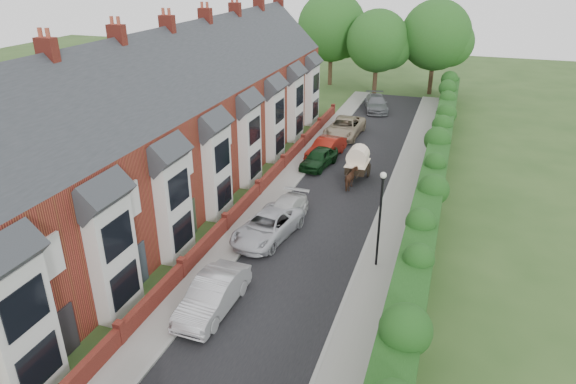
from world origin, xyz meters
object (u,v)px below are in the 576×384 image
at_px(lamppost, 381,208).
at_px(car_beige, 345,127).
at_px(car_white, 284,212).
at_px(car_grey, 376,103).
at_px(car_green, 319,158).
at_px(car_silver_b, 268,226).
at_px(horse, 352,179).
at_px(horse_cart, 358,160).
at_px(car_red, 326,148).
at_px(car_silver_a, 213,295).

xyz_separation_m(lamppost, car_beige, (-6.18, 19.85, -2.49)).
relative_size(car_white, car_grey, 0.88).
relative_size(lamppost, car_green, 1.24).
height_order(car_silver_b, car_grey, car_grey).
bearing_deg(horse, horse_cart, -89.33).
height_order(car_silver_b, car_white, car_silver_b).
bearing_deg(lamppost, car_green, 117.58).
relative_size(horse, horse_cart, 0.50).
distance_m(car_silver_b, car_white, 2.02).
xyz_separation_m(car_silver_b, car_grey, (1.22, 28.00, 0.04)).
bearing_deg(horse, car_red, -58.40).
relative_size(lamppost, car_grey, 0.99).
height_order(car_white, horse, horse).
xyz_separation_m(lamppost, car_silver_a, (-6.22, -5.78, -2.52)).
bearing_deg(car_white, horse, 67.91).
bearing_deg(car_beige, car_silver_a, -87.40).
xyz_separation_m(lamppost, car_silver_b, (-6.22, 1.00, -2.58)).
bearing_deg(horse, car_silver_b, 70.22).
bearing_deg(car_beige, car_grey, 85.31).
bearing_deg(lamppost, horse, 109.62).
bearing_deg(horse_cart, lamppost, -73.47).
distance_m(car_silver_a, car_red, 20.12).
height_order(lamppost, car_silver_a, lamppost).
bearing_deg(horse_cart, car_red, 132.35).
bearing_deg(car_beige, lamppost, -70.02).
distance_m(horse, horse_cart, 1.94).
relative_size(car_red, horse, 2.71).
bearing_deg(car_white, car_grey, 89.98).
bearing_deg(car_grey, horse_cart, -98.83).
bearing_deg(car_green, horse, -35.15).
height_order(car_silver_a, horse_cart, horse_cart).
distance_m(car_red, car_beige, 5.51).
bearing_deg(car_silver_a, car_silver_b, 91.55).
bearing_deg(lamppost, car_white, 153.13).
bearing_deg(lamppost, car_grey, 99.78).
xyz_separation_m(car_grey, horse_cart, (1.78, -18.15, 0.63)).
distance_m(car_green, car_red, 2.14).
xyz_separation_m(car_green, car_grey, (1.37, 16.80, 0.05)).
relative_size(car_white, car_beige, 0.79).
bearing_deg(car_green, car_silver_a, -79.54).
relative_size(lamppost, horse, 3.07).
relative_size(car_silver_a, horse, 2.82).
height_order(lamppost, car_beige, lamppost).
bearing_deg(car_grey, car_green, -109.10).
height_order(car_grey, horse_cart, horse_cart).
xyz_separation_m(car_silver_a, car_beige, (0.03, 25.63, 0.02)).
height_order(car_silver_b, car_red, car_red).
bearing_deg(car_red, car_beige, 98.51).
relative_size(car_green, car_beige, 0.72).
xyz_separation_m(car_white, car_beige, (-0.26, 16.85, 0.14)).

